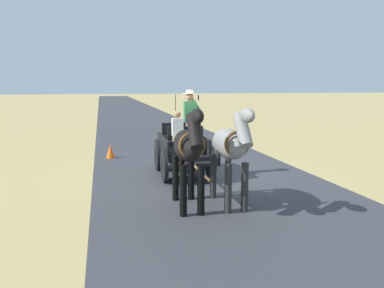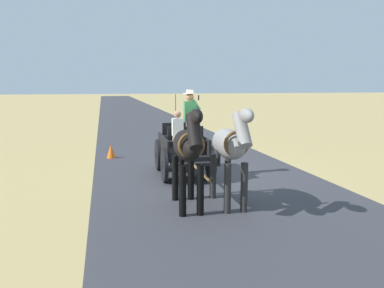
# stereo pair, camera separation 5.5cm
# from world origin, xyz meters

# --- Properties ---
(ground_plane) EXTENTS (200.00, 200.00, 0.00)m
(ground_plane) POSITION_xyz_m (0.00, 0.00, 0.00)
(ground_plane) COLOR tan
(road_surface) EXTENTS (6.34, 160.00, 0.01)m
(road_surface) POSITION_xyz_m (0.00, 0.00, 0.00)
(road_surface) COLOR #38383D
(road_surface) RESTS_ON ground
(horse_drawn_carriage) EXTENTS (1.46, 4.51, 2.50)m
(horse_drawn_carriage) POSITION_xyz_m (0.58, -0.04, 0.82)
(horse_drawn_carriage) COLOR black
(horse_drawn_carriage) RESTS_ON ground
(horse_near_side) EXTENTS (0.57, 2.13, 2.21)m
(horse_near_side) POSITION_xyz_m (0.20, 3.00, 1.32)
(horse_near_side) COLOR gray
(horse_near_side) RESTS_ON ground
(horse_off_side) EXTENTS (0.64, 2.13, 2.21)m
(horse_off_side) POSITION_xyz_m (1.12, 2.98, 1.32)
(horse_off_side) COLOR black
(horse_off_side) RESTS_ON ground
(traffic_cone) EXTENTS (0.32, 0.32, 0.50)m
(traffic_cone) POSITION_xyz_m (2.59, -3.20, 0.25)
(traffic_cone) COLOR orange
(traffic_cone) RESTS_ON ground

